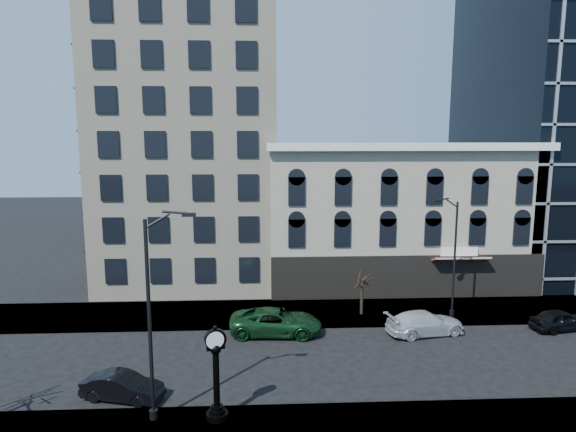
{
  "coord_description": "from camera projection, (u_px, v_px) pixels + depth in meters",
  "views": [
    {
      "loc": [
        0.44,
        -28.3,
        13.26
      ],
      "look_at": [
        2.0,
        4.0,
        8.0
      ],
      "focal_mm": 32.0,
      "sensor_mm": 36.0,
      "label": 1
    }
  ],
  "objects": [
    {
      "name": "street_lamp_far",
      "position": [
        449.0,
        226.0,
        35.97
      ],
      "size": [
        2.17,
        1.08,
        8.84
      ],
      "rotation": [
        0.0,
        0.0,
        3.53
      ],
      "color": "black",
      "rests_on": "sidewalk_far"
    },
    {
      "name": "cream_tower",
      "position": [
        188.0,
        63.0,
        45.23
      ],
      "size": [
        15.9,
        15.4,
        42.5
      ],
      "color": "beige",
      "rests_on": "ground"
    },
    {
      "name": "car_far_b",
      "position": [
        425.0,
        323.0,
        34.08
      ],
      "size": [
        5.6,
        3.16,
        1.53
      ],
      "primitive_type": "imported",
      "rotation": [
        0.0,
        0.0,
        1.77
      ],
      "color": "silver",
      "rests_on": "ground"
    },
    {
      "name": "car_far_c",
      "position": [
        561.0,
        320.0,
        34.78
      ],
      "size": [
        4.4,
        2.41,
        1.42
      ],
      "primitive_type": "imported",
      "rotation": [
        0.0,
        0.0,
        1.76
      ],
      "color": "black",
      "rests_on": "ground"
    },
    {
      "name": "street_lamp_near",
      "position": [
        164.0,
        261.0,
        22.71
      ],
      "size": [
        2.58,
        0.43,
        9.97
      ],
      "rotation": [
        0.0,
        0.0,
        0.05
      ],
      "color": "black",
      "rests_on": "sidewalk_near"
    },
    {
      "name": "car_far_a",
      "position": [
        276.0,
        322.0,
        34.06
      ],
      "size": [
        6.25,
        3.19,
        1.69
      ],
      "primitive_type": "imported",
      "rotation": [
        0.0,
        0.0,
        1.51
      ],
      "color": "#143F1E",
      "rests_on": "ground"
    },
    {
      "name": "street_clock",
      "position": [
        216.0,
        377.0,
        23.56
      ],
      "size": [
        1.03,
        1.03,
        4.54
      ],
      "rotation": [
        0.0,
        0.0,
        0.33
      ],
      "color": "black",
      "rests_on": "sidewalk_near"
    },
    {
      "name": "ground",
      "position": [
        257.0,
        362.0,
        30.01
      ],
      "size": [
        160.0,
        160.0,
        0.0
      ],
      "primitive_type": "plane",
      "color": "black",
      "rests_on": "ground"
    },
    {
      "name": "victorian_row",
      "position": [
        394.0,
        216.0,
        45.29
      ],
      "size": [
        22.6,
        11.19,
        12.5
      ],
      "color": "#A59E88",
      "rests_on": "ground"
    },
    {
      "name": "bare_tree_far",
      "position": [
        362.0,
        278.0,
        37.22
      ],
      "size": [
        2.11,
        2.11,
        3.63
      ],
      "color": "black",
      "rests_on": "sidewalk_far"
    },
    {
      "name": "car_near_b",
      "position": [
        122.0,
        387.0,
        25.72
      ],
      "size": [
        4.31,
        2.38,
        1.35
      ],
      "primitive_type": "imported",
      "rotation": [
        0.0,
        0.0,
        1.32
      ],
      "color": "black",
      "rests_on": "ground"
    },
    {
      "name": "sidewalk_far",
      "position": [
        258.0,
        313.0,
        37.89
      ],
      "size": [
        160.0,
        6.0,
        0.12
      ],
      "primitive_type": "cube",
      "color": "gray",
      "rests_on": "ground"
    }
  ]
}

